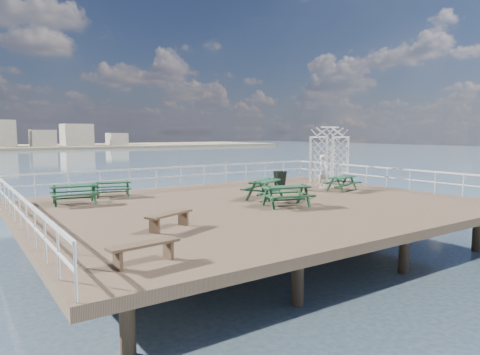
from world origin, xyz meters
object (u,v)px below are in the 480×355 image
(picnic_table_a, at_px, (74,190))
(picnic_table_e, at_px, (265,186))
(person, at_px, (323,171))
(picnic_table_b, at_px, (113,186))
(flat_bench_far, at_px, (144,248))
(trellis_arbor, at_px, (330,158))
(flat_bench_near, at_px, (169,217))
(picnic_table_d, at_px, (286,192))
(picnic_table_c, at_px, (342,181))

(picnic_table_a, relative_size, picnic_table_e, 0.82)
(person, bearing_deg, picnic_table_b, 152.29)
(flat_bench_far, relative_size, trellis_arbor, 0.52)
(picnic_table_a, distance_m, picnic_table_b, 2.26)
(flat_bench_near, height_order, trellis_arbor, trellis_arbor)
(picnic_table_b, xyz_separation_m, flat_bench_near, (-0.70, -7.60, -0.12))
(picnic_table_a, xyz_separation_m, trellis_arbor, (13.93, -0.91, 0.90))
(picnic_table_e, height_order, flat_bench_far, picnic_table_e)
(picnic_table_e, bearing_deg, person, -14.83)
(trellis_arbor, height_order, person, trellis_arbor)
(flat_bench_far, bearing_deg, picnic_table_d, 21.31)
(picnic_table_d, height_order, picnic_table_e, picnic_table_e)
(picnic_table_b, bearing_deg, flat_bench_far, -88.67)
(picnic_table_e, bearing_deg, picnic_table_d, -132.66)
(flat_bench_far, bearing_deg, person, 22.85)
(picnic_table_e, height_order, trellis_arbor, trellis_arbor)
(picnic_table_b, relative_size, flat_bench_near, 1.06)
(picnic_table_c, distance_m, trellis_arbor, 3.19)
(flat_bench_near, bearing_deg, picnic_table_c, -8.22)
(picnic_table_c, height_order, trellis_arbor, trellis_arbor)
(picnic_table_a, bearing_deg, trellis_arbor, 3.74)
(flat_bench_near, distance_m, flat_bench_far, 3.49)
(picnic_table_d, distance_m, trellis_arbor, 8.40)
(picnic_table_b, xyz_separation_m, trellis_arbor, (11.97, -2.04, 0.96))
(picnic_table_a, distance_m, flat_bench_near, 6.59)
(picnic_table_c, bearing_deg, picnic_table_b, 142.85)
(picnic_table_e, distance_m, person, 5.08)
(flat_bench_far, bearing_deg, picnic_table_e, 30.20)
(picnic_table_c, relative_size, picnic_table_e, 0.79)
(picnic_table_e, xyz_separation_m, trellis_arbor, (6.59, 2.46, 0.86))
(picnic_table_d, relative_size, person, 1.24)
(picnic_table_e, bearing_deg, picnic_table_c, -30.19)
(flat_bench_near, xyz_separation_m, person, (10.99, 4.37, 0.51))
(picnic_table_c, height_order, picnic_table_d, picnic_table_d)
(picnic_table_b, relative_size, person, 1.06)
(picnic_table_c, bearing_deg, trellis_arbor, 42.92)
(picnic_table_a, distance_m, person, 12.43)
(picnic_table_b, relative_size, picnic_table_c, 0.98)
(picnic_table_a, height_order, flat_bench_near, picnic_table_a)
(flat_bench_near, relative_size, trellis_arbor, 0.54)
(flat_bench_far, bearing_deg, picnic_table_a, 79.26)
(picnic_table_c, xyz_separation_m, picnic_table_e, (-4.89, 0.07, 0.08))
(picnic_table_a, height_order, picnic_table_c, picnic_table_a)
(flat_bench_far, height_order, trellis_arbor, trellis_arbor)
(trellis_arbor, bearing_deg, picnic_table_e, 177.92)
(picnic_table_a, bearing_deg, flat_bench_far, -86.88)
(trellis_arbor, bearing_deg, picnic_table_b, 147.78)
(picnic_table_e, height_order, flat_bench_near, picnic_table_e)
(picnic_table_d, xyz_separation_m, trellis_arbor, (7.06, 4.46, 0.87))
(picnic_table_c, distance_m, picnic_table_e, 4.89)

